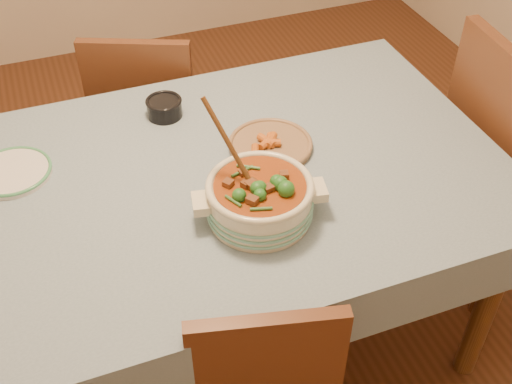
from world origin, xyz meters
TOP-DOWN VIEW (x-y plane):
  - floor at (0.00, 0.00)m, footprint 4.50×4.50m
  - dining_table at (0.00, 0.00)m, footprint 1.68×1.08m
  - stew_casserole at (0.05, -0.20)m, footprint 0.36×0.32m
  - white_plate at (-0.55, 0.21)m, footprint 0.24×0.24m
  - condiment_bowl at (-0.07, 0.34)m, footprint 0.12×0.12m
  - fried_plate at (0.19, 0.06)m, footprint 0.26×0.26m
  - chair_far at (-0.05, 0.76)m, footprint 0.53×0.53m
  - chair_right at (1.04, -0.05)m, footprint 0.50×0.50m

SIDE VIEW (x-z plane):
  - floor at x=0.00m, z-range 0.00..0.00m
  - chair_far at x=-0.05m, z-range 0.06..0.92m
  - chair_right at x=1.04m, z-range 0.07..1.06m
  - dining_table at x=0.00m, z-range 0.29..1.04m
  - white_plate at x=-0.55m, z-range 0.76..0.78m
  - fried_plate at x=0.19m, z-range 0.75..0.79m
  - condiment_bowl at x=-0.07m, z-range 0.76..0.82m
  - stew_casserole at x=0.05m, z-range 0.66..0.99m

